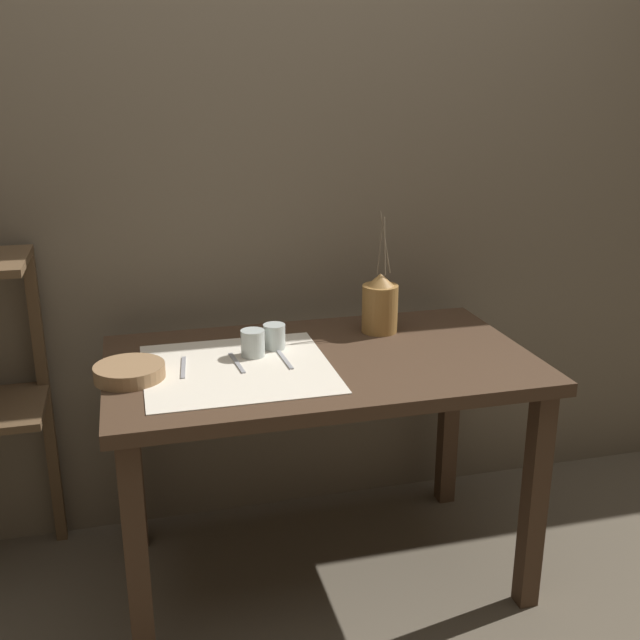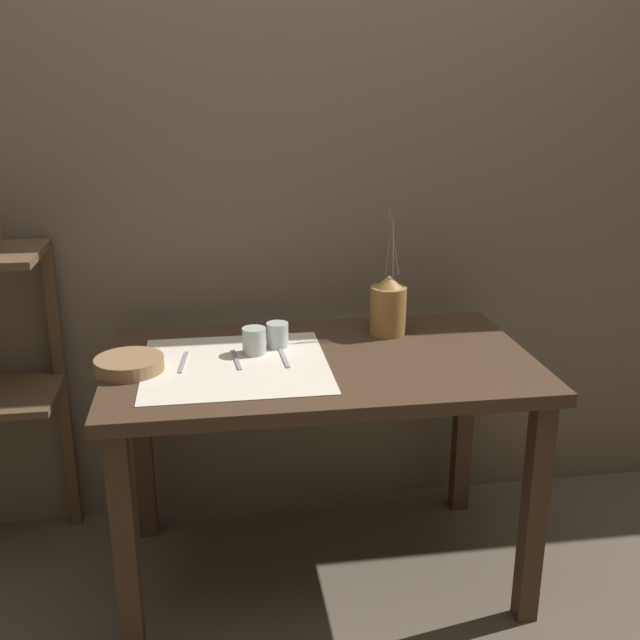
% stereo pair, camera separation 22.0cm
% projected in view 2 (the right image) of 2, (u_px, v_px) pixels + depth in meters
% --- Properties ---
extents(ground_plane, '(12.00, 12.00, 0.00)m').
position_uv_depth(ground_plane, '(321.00, 570.00, 2.48)').
color(ground_plane, brown).
extents(stone_wall_back, '(7.00, 0.06, 2.40)m').
position_uv_depth(stone_wall_back, '(300.00, 186.00, 2.56)').
color(stone_wall_back, '#6B5E4C').
rests_on(stone_wall_back, ground_plane).
extents(wooden_table, '(1.27, 0.74, 0.75)m').
position_uv_depth(wooden_table, '(321.00, 389.00, 2.27)').
color(wooden_table, '#422D1E').
rests_on(wooden_table, ground_plane).
extents(linen_cloth, '(0.54, 0.51, 0.00)m').
position_uv_depth(linen_cloth, '(236.00, 365.00, 2.18)').
color(linen_cloth, beige).
rests_on(linen_cloth, wooden_table).
extents(pitcher_with_flowers, '(0.12, 0.12, 0.40)m').
position_uv_depth(pitcher_with_flowers, '(388.00, 307.00, 2.43)').
color(pitcher_with_flowers, olive).
rests_on(pitcher_with_flowers, wooden_table).
extents(wooden_bowl, '(0.20, 0.20, 0.04)m').
position_uv_depth(wooden_bowl, '(129.00, 365.00, 2.13)').
color(wooden_bowl, '#8E6B47').
rests_on(wooden_bowl, wooden_table).
extents(glass_tumbler_near, '(0.07, 0.07, 0.08)m').
position_uv_depth(glass_tumbler_near, '(254.00, 341.00, 2.26)').
color(glass_tumbler_near, '#B7C1BC').
rests_on(glass_tumbler_near, wooden_table).
extents(glass_tumbler_far, '(0.07, 0.07, 0.08)m').
position_uv_depth(glass_tumbler_far, '(277.00, 335.00, 2.32)').
color(glass_tumbler_far, '#B7C1BC').
rests_on(glass_tumbler_far, wooden_table).
extents(knife_center, '(0.03, 0.17, 0.00)m').
position_uv_depth(knife_center, '(183.00, 362.00, 2.20)').
color(knife_center, '#939399').
rests_on(knife_center, wooden_table).
extents(fork_outer, '(0.03, 0.17, 0.00)m').
position_uv_depth(fork_outer, '(236.00, 360.00, 2.22)').
color(fork_outer, '#939399').
rests_on(fork_outer, wooden_table).
extents(spoon_outer, '(0.03, 0.18, 0.02)m').
position_uv_depth(spoon_outer, '(281.00, 351.00, 2.28)').
color(spoon_outer, '#939399').
rests_on(spoon_outer, wooden_table).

